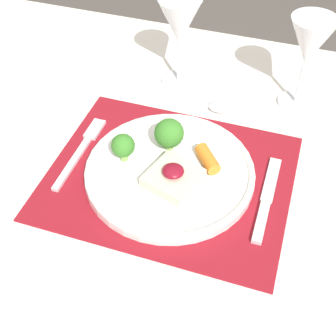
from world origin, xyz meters
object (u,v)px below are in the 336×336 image
at_px(wine_glass_far, 180,25).
at_px(fork, 83,148).
at_px(knife, 265,204).
at_px(spoon, 208,105).
at_px(wine_glass_near, 309,46).
at_px(dinner_plate, 168,169).

bearing_deg(wine_glass_far, fork, -111.83).
xyz_separation_m(fork, knife, (0.34, -0.03, -0.00)).
bearing_deg(fork, spoon, 44.85).
bearing_deg(wine_glass_near, spoon, -158.06).
distance_m(knife, wine_glass_far, 0.39).
relative_size(fork, spoon, 1.09).
distance_m(fork, wine_glass_far, 0.31).
height_order(dinner_plate, fork, dinner_plate).
bearing_deg(fork, knife, -6.10).
xyz_separation_m(spoon, wine_glass_far, (-0.08, 0.06, 0.13)).
distance_m(knife, spoon, 0.27).
distance_m(wine_glass_near, wine_glass_far, 0.25).
relative_size(fork, knife, 1.00).
relative_size(spoon, wine_glass_near, 0.93).
xyz_separation_m(fork, wine_glass_near, (0.35, 0.26, 0.13)).
relative_size(fork, wine_glass_near, 1.01).
relative_size(knife, wine_glass_near, 1.01).
distance_m(dinner_plate, fork, 0.17).
distance_m(dinner_plate, knife, 0.17).
distance_m(fork, spoon, 0.27).
xyz_separation_m(dinner_plate, fork, (-0.17, 0.01, -0.01)).
relative_size(knife, spoon, 1.09).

